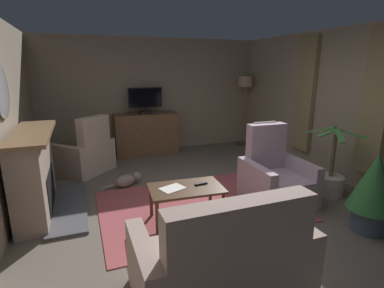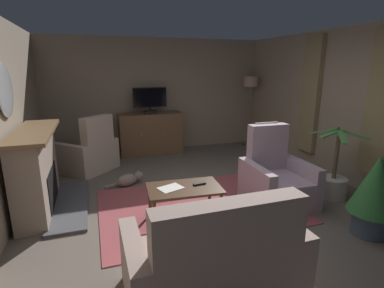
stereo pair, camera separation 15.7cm
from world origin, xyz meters
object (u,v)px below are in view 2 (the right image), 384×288
Objects in this scene: folded_newspaper at (171,188)px; potted_plant_tall_palm_by_window at (333,183)px; coffee_table at (184,191)px; potted_plant_small_fern_corner at (375,191)px; fireplace at (38,173)px; tv_cabinet at (151,134)px; wall_mirror_oval at (5,90)px; sofa_floral at (215,263)px; television at (150,100)px; armchair_angled_to_table at (89,154)px; armchair_near_window at (276,180)px; tv_remote at (200,184)px; cat at (129,179)px; floor_lamp at (251,90)px.

folded_newspaper is 0.27× the size of potted_plant_tall_palm_by_window.
coffee_table is 2.28m from potted_plant_small_fern_corner.
fireplace is 1.22× the size of tv_cabinet.
tv_cabinet is at bearing 113.07° from potted_plant_small_fern_corner.
wall_mirror_oval is 0.50× the size of sofa_floral.
television is 1.82m from armchair_angled_to_table.
armchair_near_window reaches higher than sofa_floral.
wall_mirror_oval is at bearing 133.99° from folded_newspaper.
sofa_floral is at bearing -109.67° from tv_remote.
armchair_angled_to_table reaches higher than sofa_floral.
folded_newspaper is at bearing -75.89° from cat.
television is 0.61× the size of armchair_angled_to_table.
floor_lamp is (0.70, 4.25, 0.86)m from potted_plant_small_fern_corner.
folded_newspaper is at bearing -67.84° from armchair_angled_to_table.
coffee_table is 0.23m from tv_remote.
armchair_near_window is 0.93× the size of armchair_angled_to_table.
coffee_table is 2.41m from potted_plant_tall_palm_by_window.
coffee_table is at bearing -27.36° from folded_newspaper.
folded_newspaper is (-0.17, 0.02, 0.06)m from coffee_table.
potted_plant_tall_palm_by_window is (3.57, -2.49, -0.10)m from armchair_angled_to_table.
fireplace is 2.31× the size of television.
tv_cabinet is 1.99m from cat.
television is 0.75× the size of potted_plant_small_fern_corner.
armchair_angled_to_table is at bearing 132.52° from potted_plant_small_fern_corner.
cat is (1.54, 0.48, -1.57)m from wall_mirror_oval.
fireplace is 1.51× the size of armchair_near_window.
television is at bearing 29.06° from armchair_angled_to_table.
television reaches higher than tv_remote.
tv_remote is 2.81m from armchair_angled_to_table.
potted_plant_small_fern_corner reaches higher than tv_cabinet.
television is 4.69m from sofa_floral.
television is at bearing 48.05° from fireplace.
armchair_near_window is at bearing -42.05° from armchair_angled_to_table.
sofa_floral is (-0.35, -4.59, -0.93)m from television.
television is 3.34m from coffee_table.
potted_plant_tall_palm_by_window is 3.29m from cat.
armchair_angled_to_table is (-1.39, 2.44, -0.15)m from tv_remote.
tv_remote is 2.10m from potted_plant_small_fern_corner.
tv_remote is 0.15× the size of potted_plant_tall_palm_by_window.
tv_remote is at bearing -128.16° from floor_lamp.
potted_plant_small_fern_corner is (3.85, -2.00, 0.01)m from fireplace.
wall_mirror_oval is 2.44m from folded_newspaper.
fireplace reaches higher than cat.
cat is at bearing -151.62° from floor_lamp.
floor_lamp reaches higher than cat.
television is 0.43× the size of floor_lamp.
tv_remote is 0.57× the size of folded_newspaper.
armchair_near_window is at bearing -68.49° from tv_cabinet.
armchair_angled_to_table reaches higher than cat.
cat is at bearing 20.50° from fireplace.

